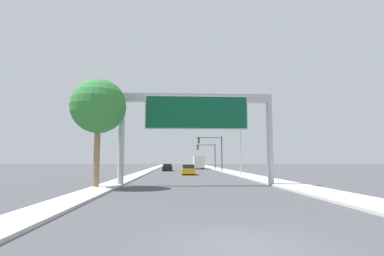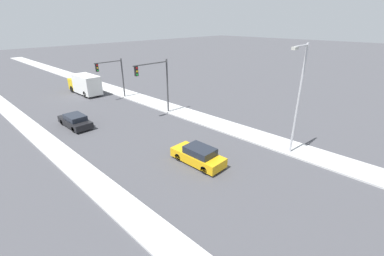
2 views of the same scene
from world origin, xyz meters
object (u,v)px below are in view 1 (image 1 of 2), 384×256
at_px(traffic_light_mid_block, 209,152).
at_px(street_lamp_right, 238,135).
at_px(sign_gantry, 197,115).
at_px(truck_box_primary, 198,162).
at_px(traffic_light_near_intersection, 214,147).
at_px(car_far_center, 167,168).
at_px(palm_tree_foreground, 98,107).
at_px(car_far_right, 188,170).

relative_size(traffic_light_mid_block, street_lamp_right, 0.62).
relative_size(sign_gantry, traffic_light_mid_block, 2.33).
relative_size(sign_gantry, street_lamp_right, 1.44).
distance_m(truck_box_primary, street_lamp_right, 32.25).
height_order(sign_gantry, traffic_light_near_intersection, sign_gantry).
bearing_deg(sign_gantry, truck_box_primary, 85.65).
bearing_deg(sign_gantry, traffic_light_mid_block, 82.38).
xyz_separation_m(sign_gantry, street_lamp_right, (6.55, 14.12, -0.64)).
bearing_deg(car_far_center, sign_gantry, -84.10).
bearing_deg(traffic_light_near_intersection, car_far_center, 156.83).
distance_m(sign_gantry, car_far_center, 34.48).
bearing_deg(sign_gantry, palm_tree_foreground, -165.51).
distance_m(truck_box_primary, palm_tree_foreground, 49.60).
bearing_deg(car_far_right, sign_gantry, -90.00).
bearing_deg(palm_tree_foreground, street_lamp_right, 48.18).
relative_size(car_far_center, truck_box_primary, 0.67).
distance_m(car_far_center, traffic_light_near_intersection, 10.27).
relative_size(traffic_light_near_intersection, street_lamp_right, 0.71).
height_order(car_far_right, truck_box_primary, truck_box_primary).
bearing_deg(palm_tree_foreground, traffic_light_mid_block, 72.52).
height_order(car_far_right, traffic_light_mid_block, traffic_light_mid_block).
relative_size(car_far_center, street_lamp_right, 0.51).
bearing_deg(car_far_center, palm_tree_foreground, -97.00).
height_order(palm_tree_foreground, street_lamp_right, street_lamp_right).
height_order(traffic_light_near_intersection, street_lamp_right, street_lamp_right).
distance_m(car_far_center, street_lamp_right, 22.68).
height_order(traffic_light_near_intersection, traffic_light_mid_block, traffic_light_near_intersection).
xyz_separation_m(traffic_light_near_intersection, palm_tree_foreground, (-13.18, -32.17, 1.89)).
height_order(car_far_right, car_far_center, car_far_right).
xyz_separation_m(truck_box_primary, traffic_light_near_intersection, (1.77, -15.87, 2.92)).
xyz_separation_m(car_far_right, traffic_light_near_intersection, (5.27, 11.31, 3.78)).
bearing_deg(traffic_light_mid_block, traffic_light_near_intersection, -90.55).
relative_size(car_far_right, palm_tree_foreground, 0.54).
xyz_separation_m(sign_gantry, truck_box_primary, (3.50, 45.99, -4.52)).
distance_m(traffic_light_mid_block, palm_tree_foreground, 44.28).
bearing_deg(car_far_right, traffic_light_mid_block, 75.87).
bearing_deg(truck_box_primary, car_far_center, -120.02).
distance_m(sign_gantry, palm_tree_foreground, 8.18).
bearing_deg(street_lamp_right, traffic_light_mid_block, 92.62).
xyz_separation_m(car_far_center, street_lamp_right, (10.05, -19.76, 4.78)).
distance_m(traffic_light_near_intersection, street_lamp_right, 16.08).
relative_size(car_far_right, truck_box_primary, 0.65).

